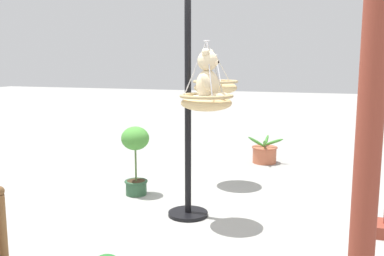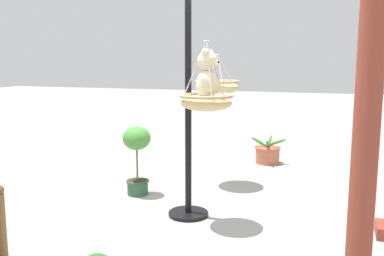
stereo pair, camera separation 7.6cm
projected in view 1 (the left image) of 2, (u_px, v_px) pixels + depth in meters
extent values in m
plane|color=#9E9E99|center=(183.00, 220.00, 4.54)|extent=(40.00, 40.00, 0.00)
cylinder|color=black|center=(188.00, 101.00, 4.48)|extent=(0.07, 0.07, 2.55)
cylinder|color=black|center=(188.00, 214.00, 4.68)|extent=(0.44, 0.44, 0.04)
ellipsoid|color=tan|center=(206.00, 103.00, 4.26)|extent=(0.52, 0.52, 0.16)
torus|color=tan|center=(206.00, 96.00, 4.25)|extent=(0.54, 0.54, 0.04)
ellipsoid|color=silver|center=(206.00, 101.00, 4.26)|extent=(0.46, 0.46, 0.13)
cylinder|color=#B7B7BC|center=(209.00, 69.00, 4.09)|extent=(0.22, 0.14, 0.55)
cylinder|color=#B7B7BC|center=(215.00, 69.00, 4.29)|extent=(0.22, 0.14, 0.55)
cylinder|color=#B7B7BC|center=(195.00, 69.00, 4.25)|extent=(0.01, 0.25, 0.55)
torus|color=#B7B7BC|center=(207.00, 41.00, 4.17)|extent=(0.06, 0.06, 0.01)
ellipsoid|color=beige|center=(208.00, 85.00, 4.23)|extent=(0.26, 0.22, 0.31)
sphere|color=beige|center=(208.00, 61.00, 4.20)|extent=(0.22, 0.22, 0.20)
ellipsoid|color=beige|center=(215.00, 62.00, 4.17)|extent=(0.10, 0.08, 0.07)
sphere|color=black|center=(218.00, 62.00, 4.16)|extent=(0.03, 0.03, 0.03)
sphere|color=beige|center=(210.00, 53.00, 4.25)|extent=(0.08, 0.08, 0.08)
sphere|color=beige|center=(206.00, 52.00, 4.12)|extent=(0.08, 0.08, 0.08)
ellipsoid|color=beige|center=(214.00, 81.00, 4.35)|extent=(0.08, 0.15, 0.20)
ellipsoid|color=beige|center=(207.00, 82.00, 4.09)|extent=(0.08, 0.15, 0.20)
ellipsoid|color=beige|center=(220.00, 96.00, 4.28)|extent=(0.10, 0.18, 0.10)
ellipsoid|color=beige|center=(216.00, 98.00, 4.15)|extent=(0.10, 0.18, 0.10)
ellipsoid|color=tan|center=(215.00, 88.00, 5.68)|extent=(0.58, 0.58, 0.18)
torus|color=tan|center=(215.00, 82.00, 5.67)|extent=(0.61, 0.61, 0.04)
cylinder|color=#B7B7BC|center=(218.00, 68.00, 5.51)|extent=(0.25, 0.15, 0.36)
cylinder|color=#B7B7BC|center=(223.00, 68.00, 5.73)|extent=(0.25, 0.15, 0.36)
cylinder|color=#B7B7BC|center=(206.00, 68.00, 5.68)|extent=(0.01, 0.28, 0.36)
torus|color=#B7B7BC|center=(216.00, 55.00, 5.61)|extent=(0.06, 0.06, 0.01)
cylinder|color=brown|center=(372.00, 93.00, 2.70)|extent=(0.17, 0.17, 2.97)
cylinder|color=brown|center=(2.00, 229.00, 3.54)|extent=(0.08, 0.08, 0.59)
cylinder|color=#BC6042|center=(264.00, 155.00, 7.10)|extent=(0.39, 0.39, 0.27)
torus|color=#A9573B|center=(265.00, 147.00, 7.08)|extent=(0.43, 0.43, 0.03)
cylinder|color=#382819|center=(265.00, 148.00, 7.09)|extent=(0.35, 0.35, 0.03)
ellipsoid|color=#478E38|center=(265.00, 144.00, 6.93)|extent=(0.31, 0.09, 0.19)
ellipsoid|color=#478E38|center=(274.00, 142.00, 7.03)|extent=(0.06, 0.32, 0.16)
ellipsoid|color=#478E38|center=(266.00, 141.00, 7.20)|extent=(0.31, 0.06, 0.19)
ellipsoid|color=#478E38|center=(256.00, 142.00, 7.10)|extent=(0.09, 0.31, 0.20)
cylinder|color=#2D5638|center=(136.00, 188.00, 5.40)|extent=(0.26, 0.26, 0.18)
torus|color=#294E32|center=(136.00, 181.00, 5.39)|extent=(0.30, 0.30, 0.03)
cylinder|color=#382819|center=(136.00, 182.00, 5.39)|extent=(0.23, 0.23, 0.03)
cylinder|color=#4C6B38|center=(136.00, 165.00, 5.36)|extent=(0.02, 0.02, 0.41)
ellipsoid|color=#478E38|center=(135.00, 138.00, 5.30)|extent=(0.35, 0.35, 0.30)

